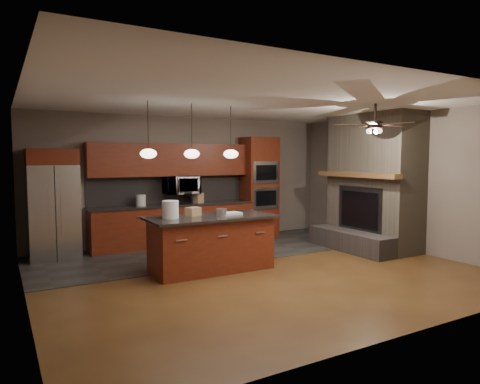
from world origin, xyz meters
TOP-DOWN VIEW (x-y plane):
  - ground at (0.00, 0.00)m, footprint 7.00×7.00m
  - ceiling at (0.00, 0.00)m, footprint 7.00×6.00m
  - back_wall at (0.00, 3.00)m, footprint 7.00×0.02m
  - right_wall at (3.50, 0.00)m, footprint 0.02×6.00m
  - left_wall at (-3.50, 0.00)m, footprint 0.02×6.00m
  - slate_tile_patch at (0.00, 1.80)m, footprint 7.00×2.40m
  - fireplace_column at (3.04, 0.40)m, footprint 1.30×2.10m
  - back_cabinetry at (-0.48, 2.74)m, footprint 3.59×0.64m
  - oven_tower at (1.70, 2.69)m, footprint 0.80×0.63m
  - microwave at (-0.27, 2.75)m, footprint 0.73×0.41m
  - refrigerator at (-2.88, 2.62)m, footprint 0.88×0.75m
  - kitchen_island at (-0.68, 0.42)m, footprint 2.14×0.98m
  - white_bucket at (-1.36, 0.51)m, footprint 0.34×0.34m
  - paint_can at (-0.50, 0.38)m, footprint 0.20×0.20m
  - paint_tray at (-0.30, 0.45)m, footprint 0.39×0.30m
  - cardboard_box at (-0.93, 0.59)m, footprint 0.28×0.24m
  - counter_bucket at (-1.19, 2.70)m, footprint 0.26×0.26m
  - counter_box at (0.09, 2.65)m, footprint 0.24×0.22m
  - pendant_left at (-1.65, 0.70)m, footprint 0.26×0.26m
  - pendant_center at (-0.90, 0.70)m, footprint 0.26×0.26m
  - pendant_right at (-0.15, 0.70)m, footprint 0.26×0.26m
  - ceiling_fan at (1.80, -0.80)m, footprint 1.27×1.33m

SIDE VIEW (x-z plane):
  - ground at x=0.00m, z-range 0.00..0.00m
  - slate_tile_patch at x=0.00m, z-range 0.00..0.01m
  - kitchen_island at x=-0.68m, z-range 0.01..0.93m
  - back_cabinetry at x=-0.48m, z-range -0.21..1.99m
  - paint_tray at x=-0.30m, z-range 0.92..0.96m
  - paint_can at x=-0.50m, z-range 0.92..1.04m
  - cardboard_box at x=-0.93m, z-range 0.92..1.07m
  - counter_box at x=0.09m, z-range 0.90..1.12m
  - counter_bucket at x=-1.19m, z-range 0.90..1.13m
  - refrigerator at x=-2.88m, z-range 0.00..2.06m
  - white_bucket at x=-1.36m, z-range 0.92..1.21m
  - oven_tower at x=1.70m, z-range 0.00..2.38m
  - fireplace_column at x=3.04m, z-range -0.10..2.70m
  - microwave at x=-0.27m, z-range 1.05..1.55m
  - back_wall at x=0.00m, z-range 0.00..2.80m
  - right_wall at x=3.50m, z-range 0.00..2.80m
  - left_wall at x=-3.50m, z-range 0.00..2.80m
  - pendant_left at x=-1.65m, z-range 1.51..2.42m
  - pendant_center at x=-0.90m, z-range 1.51..2.42m
  - pendant_right at x=-0.15m, z-range 1.51..2.42m
  - ceiling_fan at x=1.80m, z-range 2.25..2.66m
  - ceiling at x=0.00m, z-range 2.79..2.81m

